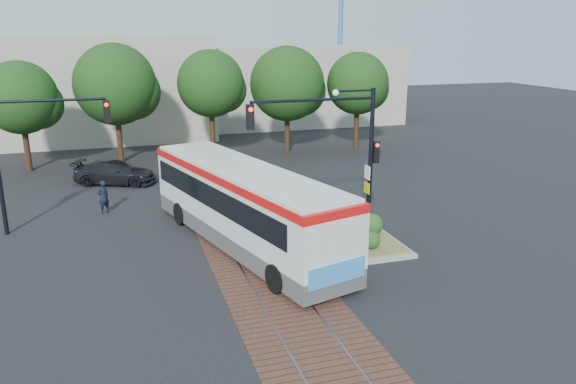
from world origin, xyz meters
name	(u,v)px	position (x,y,z in m)	size (l,w,h in m)	color
ground	(246,242)	(0.00, 0.00, 0.00)	(120.00, 120.00, 0.00)	black
trackbed	(226,213)	(0.00, 4.00, 0.01)	(3.60, 40.00, 0.02)	#533026
tree_row	(205,86)	(1.21, 16.42, 4.85)	(26.40, 5.60, 7.67)	#382314
warehouses	(162,86)	(-0.53, 28.75, 3.81)	(40.00, 13.00, 8.00)	#ADA899
crane	(341,5)	(18.00, 34.00, 10.88)	(8.00, 0.50, 18.00)	#3F72B2
city_bus	(244,202)	(-0.09, -0.25, 1.80)	(5.72, 12.29, 3.23)	#48484B
traffic_island	(363,230)	(4.82, -0.90, 0.33)	(2.20, 5.20, 1.13)	gray
signal_pole_main	(343,141)	(3.86, -0.81, 4.16)	(5.49, 0.46, 6.00)	black
signal_pole_left	(24,144)	(-8.37, 4.00, 3.86)	(4.99, 0.34, 6.00)	black
officer	(103,197)	(-5.53, 5.78, 0.79)	(0.58, 0.38, 1.59)	black
parked_car	(115,172)	(-4.94, 11.21, 0.66)	(1.85, 4.54, 1.32)	black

